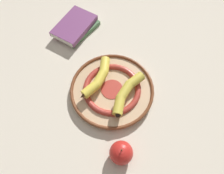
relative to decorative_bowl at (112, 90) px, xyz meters
The scene contains 6 objects.
ground_plane 0.03m from the decorative_bowl, 32.61° to the left, with size 2.80×2.80×0.00m, color beige.
decorative_bowl is the anchor object (origin of this frame).
banana_a 0.07m from the decorative_bowl, 123.60° to the right, with size 0.19×0.13×0.04m.
banana_b 0.07m from the decorative_bowl, 60.78° to the left, with size 0.18×0.15×0.04m.
book_stack 0.36m from the decorative_bowl, 156.50° to the right, with size 0.23×0.23×0.05m.
apple 0.25m from the decorative_bowl, ahead, with size 0.08×0.08×0.09m.
Camera 1 is at (0.36, -0.04, 0.78)m, focal length 35.00 mm.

